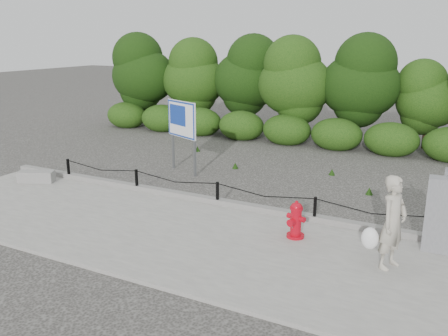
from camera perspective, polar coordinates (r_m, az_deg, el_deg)
ground at (r=11.97m, az=-0.79°, el=-4.80°), size 90.00×90.00×0.00m
sidewalk at (r=10.36m, az=-6.03°, el=-8.00°), size 14.00×4.00×0.08m
curb at (r=11.96m, az=-0.68°, el=-4.05°), size 14.00×0.22×0.14m
chain_barrier at (r=11.82m, az=-0.80°, el=-2.72°), size 10.06×0.06×0.60m
treeline at (r=19.42m, az=13.58°, el=10.46°), size 20.44×3.74×5.03m
fire_hydrant at (r=10.06m, az=8.62°, el=-6.22°), size 0.46×0.47×0.80m
pedestrian at (r=9.06m, az=19.50°, el=-6.32°), size 0.82×0.74×1.74m
concrete_block at (r=14.76m, az=-21.65°, el=-0.97°), size 1.07×0.74×0.32m
utility_cabinet at (r=10.12m, az=24.62°, el=-5.16°), size 0.58×0.41×1.65m
advertising_sign at (r=14.73m, az=-5.10°, el=5.47°), size 1.32×0.63×2.26m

